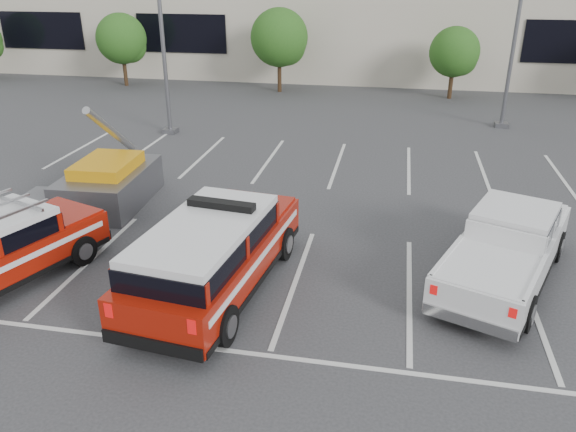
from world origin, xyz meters
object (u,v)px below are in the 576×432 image
at_px(tree_left, 123,40).
at_px(white_pickup, 505,254).
at_px(light_pole_left, 160,13).
at_px(tree_mid_left, 281,40).
at_px(utility_rig, 105,185).
at_px(tree_mid_right, 456,54).
at_px(fire_chief_suv, 215,259).
at_px(convention_building, 378,1).
at_px(light_pole_mid, 519,11).

height_order(tree_left, white_pickup, tree_left).
bearing_deg(light_pole_left, tree_mid_left, 72.90).
relative_size(white_pickup, utility_rig, 1.49).
height_order(tree_left, tree_mid_left, tree_mid_left).
bearing_deg(tree_mid_right, utility_rig, -122.86).
distance_m(light_pole_left, white_pickup, 17.47).
height_order(white_pickup, utility_rig, utility_rig).
xyz_separation_m(tree_mid_right, white_pickup, (-0.21, -20.96, -1.81)).
bearing_deg(white_pickup, utility_rig, -170.70).
xyz_separation_m(tree_left, fire_chief_suv, (13.17, -22.78, -1.92)).
distance_m(convention_building, light_pole_mid, 17.27).
bearing_deg(tree_mid_left, fire_chief_suv, -82.07).
relative_size(light_pole_left, light_pole_mid, 1.00).
bearing_deg(light_pole_mid, tree_mid_left, 153.08).
bearing_deg(fire_chief_suv, light_pole_mid, 69.08).
bearing_deg(light_pole_mid, tree_left, 164.57).
bearing_deg(fire_chief_suv, tree_mid_right, 79.97).
height_order(tree_left, fire_chief_suv, tree_left).
height_order(tree_mid_right, utility_rig, tree_mid_right).
distance_m(light_pole_left, light_pole_mid, 15.52).
distance_m(convention_building, tree_mid_left, 11.19).
height_order(convention_building, light_pole_left, convention_building).
distance_m(tree_mid_right, white_pickup, 21.04).
height_order(light_pole_left, white_pickup, light_pole_left).
relative_size(tree_mid_left, white_pickup, 0.81).
bearing_deg(light_pole_mid, tree_mid_right, 107.52).
xyz_separation_m(tree_mid_right, light_pole_left, (-13.09, -10.05, 2.68)).
relative_size(convention_building, tree_mid_left, 12.38).
distance_m(tree_mid_right, utility_rig, 21.98).
xyz_separation_m(tree_left, utility_rig, (8.12, -18.40, -2.11)).
relative_size(tree_mid_left, fire_chief_suv, 0.79).
xyz_separation_m(convention_building, utility_rig, (-6.97, -28.22, -4.06)).
relative_size(tree_mid_right, white_pickup, 0.67).
distance_m(convention_building, light_pole_left, 21.49).
bearing_deg(white_pickup, light_pole_left, 161.41).
height_order(light_pole_left, utility_rig, light_pole_left).
height_order(convention_building, utility_rig, convention_building).
relative_size(convention_building, light_pole_mid, 5.86).
distance_m(tree_mid_right, light_pole_left, 16.72).
bearing_deg(convention_building, white_pickup, -81.31).
distance_m(tree_mid_left, utility_rig, 18.65).
relative_size(fire_chief_suv, utility_rig, 1.53).
height_order(convention_building, tree_left, convention_building).
bearing_deg(utility_rig, light_pole_left, 95.25).
distance_m(tree_left, white_pickup, 28.90).
bearing_deg(light_pole_mid, fire_chief_suv, -117.57).
relative_size(light_pole_mid, fire_chief_suv, 1.67).
distance_m(white_pickup, utility_rig, 11.96).
height_order(tree_mid_left, light_pole_left, light_pole_left).
height_order(light_pole_mid, fire_chief_suv, light_pole_mid).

